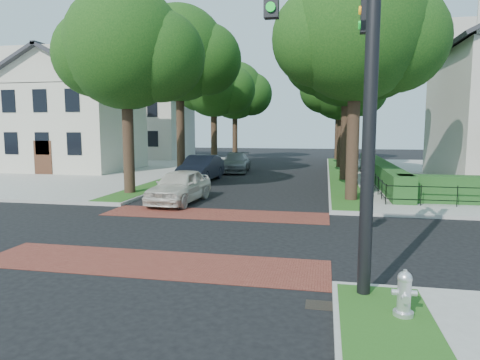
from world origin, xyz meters
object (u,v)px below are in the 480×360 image
object	(u,v)px
fire_hydrant	(404,294)
parked_car_rear	(235,163)
traffic_signal	(359,62)
parked_car_middle	(201,168)
parked_car_front	(179,186)

from	to	relation	value
fire_hydrant	parked_car_rear	bearing A→B (deg)	103.41
traffic_signal	parked_car_rear	bearing A→B (deg)	107.37
parked_car_middle	fire_hydrant	bearing A→B (deg)	-62.41
parked_car_front	parked_car_rear	distance (m)	14.03
traffic_signal	parked_car_rear	distance (m)	25.41
parked_car_front	parked_car_middle	size ratio (longest dim) A/B	0.89
traffic_signal	fire_hydrant	distance (m)	4.38
traffic_signal	parked_car_rear	xyz separation A→B (m)	(-7.49, 23.96, -3.97)
parked_car_front	fire_hydrant	size ratio (longest dim) A/B	5.35
parked_car_front	fire_hydrant	world-z (taller)	parked_car_front
traffic_signal	fire_hydrant	xyz separation A→B (m)	(0.81, -1.14, -4.15)
traffic_signal	parked_car_front	bearing A→B (deg)	125.90
traffic_signal	parked_car_rear	world-z (taller)	traffic_signal
parked_car_rear	fire_hydrant	xyz separation A→B (m)	(8.31, -25.10, -0.18)
traffic_signal	parked_car_front	distance (m)	12.87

